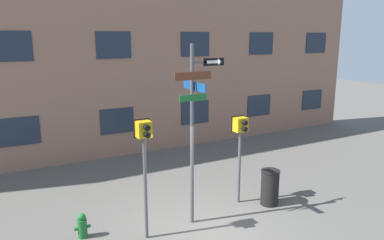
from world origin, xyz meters
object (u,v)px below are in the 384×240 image
Objects in this scene: street_sign_pole at (195,119)px; pedestrian_signal_left at (144,148)px; fire_hydrant at (82,226)px; trash_bin at (270,187)px; pedestrian_signal_right at (240,135)px.

pedestrian_signal_left is at bearing -173.72° from street_sign_pole.
pedestrian_signal_left is 2.42m from fire_hydrant.
street_sign_pole is 3.17m from trash_bin.
pedestrian_signal_right is 4.62m from fire_hydrant.
pedestrian_signal_right is (3.00, 0.55, -0.22)m from pedestrian_signal_left.
trash_bin is at bearing 0.47° from pedestrian_signal_left.
pedestrian_signal_left reaches higher than pedestrian_signal_right.
street_sign_pole is 7.39× the size of fire_hydrant.
pedestrian_signal_right is at bearing 10.39° from pedestrian_signal_left.
street_sign_pole is at bearing 6.28° from pedestrian_signal_left.
pedestrian_signal_left is 3.06m from pedestrian_signal_right.
pedestrian_signal_left reaches higher than fire_hydrant.
street_sign_pole reaches higher than pedestrian_signal_right.
pedestrian_signal_right is at bearing 142.62° from trash_bin.
pedestrian_signal_right is (1.65, 0.40, -0.69)m from street_sign_pole.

